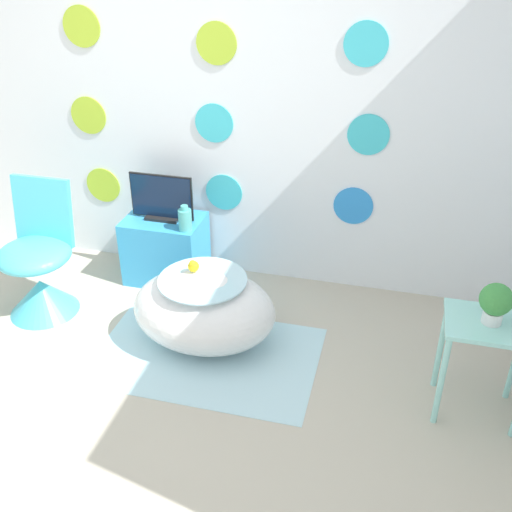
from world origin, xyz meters
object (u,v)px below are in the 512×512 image
object	(u,v)px
tv	(162,200)
potted_plant_left	(496,302)
bathtub	(204,310)
chair	(39,274)
vase	(185,219)

from	to	relation	value
tv	potted_plant_left	size ratio (longest dim) A/B	2.07
bathtub	chair	distance (m)	1.15
tv	vase	distance (m)	0.25
chair	potted_plant_left	size ratio (longest dim) A/B	4.08
bathtub	potted_plant_left	bearing A→B (deg)	-7.05
chair	potted_plant_left	distance (m)	2.76
bathtub	potted_plant_left	distance (m)	1.64
vase	bathtub	bearing A→B (deg)	-60.71
bathtub	tv	bearing A→B (deg)	127.85
bathtub	potted_plant_left	xyz separation A→B (m)	(1.56, -0.19, 0.45)
bathtub	vase	distance (m)	0.69
chair	tv	xyz separation A→B (m)	(0.64, 0.60, 0.34)
potted_plant_left	chair	bearing A→B (deg)	174.57
bathtub	tv	distance (m)	0.92
tv	bathtub	bearing A→B (deg)	-52.15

